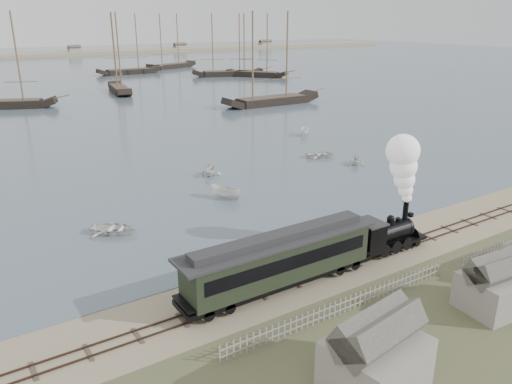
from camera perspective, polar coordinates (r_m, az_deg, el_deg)
ground at (r=42.96m, az=10.24°, el=-6.55°), size 600.00×600.00×0.00m
harbor_water at (r=200.48m, az=-25.64°, el=12.19°), size 600.00×336.00×0.06m
rail_track at (r=41.67m, az=12.12°, el=-7.47°), size 120.00×1.80×0.16m
picket_fence_west at (r=34.59m, az=10.16°, el=-13.40°), size 19.00×0.10×1.20m
shed_mid at (r=37.87m, az=25.22°, el=-12.00°), size 4.00×3.50×3.60m
locomotive at (r=42.64m, az=16.20°, el=-0.90°), size 7.55×2.82×9.41m
passenger_coach at (r=35.71m, az=2.72°, el=-7.59°), size 15.57×3.00×3.78m
beached_dinghy at (r=40.08m, az=3.94°, el=-7.62°), size 3.43×4.25×0.78m
rowboat_0 at (r=46.95m, az=-16.02°, el=-4.06°), size 4.96×5.14×0.87m
rowboat_1 at (r=61.79m, az=-5.24°, el=2.63°), size 3.96×3.98×1.59m
rowboat_2 at (r=53.71m, az=-3.51°, el=-0.02°), size 3.80×3.03×1.40m
rowboat_3 at (r=70.41m, az=7.37°, el=4.31°), size 4.19×4.81×0.83m
rowboat_4 at (r=67.43m, az=11.31°, el=3.68°), size 3.56×3.51×1.42m
rowboat_5 at (r=83.26m, az=5.54°, el=6.90°), size 3.40×3.43×1.36m
schooner_3 at (r=135.06m, az=-15.67°, el=15.05°), size 7.02×18.32×20.00m
schooner_4 at (r=112.43m, az=1.83°, el=15.00°), size 23.40×5.55×20.00m
schooner_5 at (r=167.47m, az=0.08°, el=16.43°), size 16.17×19.31×20.00m
schooner_8 at (r=181.35m, az=-14.59°, el=16.06°), size 21.54×5.31×20.00m
schooner_9 at (r=199.38m, az=-9.77°, el=16.63°), size 22.32×11.59×20.00m
schooner_10 at (r=170.00m, az=-3.29°, el=16.44°), size 23.95×12.11×20.00m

